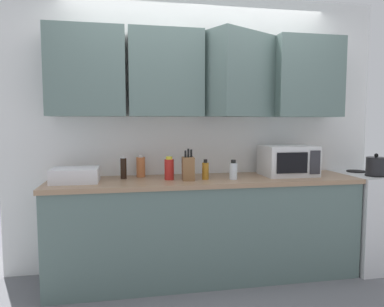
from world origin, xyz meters
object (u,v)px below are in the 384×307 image
at_px(stove_range, 379,218).
at_px(bottle_spice_jar, 141,167).
at_px(kettle, 376,166).
at_px(bottle_amber_vinegar, 205,170).
at_px(knife_block, 188,168).
at_px(bottle_clear_tall, 233,171).
at_px(microwave, 288,161).
at_px(dish_rack, 75,175).
at_px(bottle_red_sauce, 169,169).
at_px(bottle_soy_dark, 123,168).

bearing_deg(stove_range, bottle_spice_jar, 174.83).
xyz_separation_m(kettle, bottle_amber_vinegar, (-1.60, 0.11, -0.02)).
relative_size(knife_block, bottle_clear_tall, 1.58).
relative_size(stove_range, microwave, 1.90).
distance_m(bottle_clear_tall, bottle_amber_vinegar, 0.24).
bearing_deg(bottle_amber_vinegar, stove_range, 1.12).
xyz_separation_m(kettle, dish_rack, (-2.69, 0.16, -0.03)).
distance_m(kettle, bottle_red_sauce, 1.92).
relative_size(bottle_clear_tall, bottle_spice_jar, 0.85).
bearing_deg(kettle, dish_rack, 176.60).
relative_size(bottle_soy_dark, bottle_red_sauce, 1.01).
xyz_separation_m(stove_range, knife_block, (-1.92, -0.05, 0.55)).
distance_m(kettle, bottle_amber_vinegar, 1.60).
height_order(kettle, bottle_clear_tall, kettle).
bearing_deg(dish_rack, bottle_clear_tall, -4.26).
relative_size(knife_block, bottle_spice_jar, 1.35).
height_order(kettle, microwave, microwave).
relative_size(bottle_red_sauce, bottle_amber_vinegar, 1.15).
bearing_deg(stove_range, knife_block, -178.49).
height_order(stove_range, bottle_spice_jar, bottle_spice_jar).
bearing_deg(bottle_red_sauce, knife_block, -21.60).
relative_size(kettle, bottle_red_sauce, 0.99).
xyz_separation_m(bottle_amber_vinegar, bottle_spice_jar, (-0.55, 0.24, 0.02)).
height_order(knife_block, bottle_clear_tall, knife_block).
xyz_separation_m(stove_range, dish_rack, (-2.86, 0.02, 0.51)).
xyz_separation_m(microwave, bottle_amber_vinegar, (-0.81, -0.09, -0.06)).
distance_m(bottle_clear_tall, bottle_red_sauce, 0.56).
height_order(stove_range, bottle_amber_vinegar, bottle_amber_vinegar).
xyz_separation_m(kettle, knife_block, (-1.75, 0.09, 0.01)).
relative_size(bottle_red_sauce, bottle_spice_jar, 1.00).
height_order(bottle_red_sauce, bottle_spice_jar, same).
distance_m(stove_range, dish_rack, 2.91).
xyz_separation_m(bottle_clear_tall, bottle_spice_jar, (-0.79, 0.29, 0.02)).
xyz_separation_m(knife_block, bottle_red_sauce, (-0.16, 0.06, -0.01)).
bearing_deg(bottle_spice_jar, kettle, -9.25).
distance_m(knife_block, bottle_red_sauce, 0.17).
bearing_deg(bottle_amber_vinegar, bottle_soy_dark, 166.96).
xyz_separation_m(knife_block, bottle_soy_dark, (-0.55, 0.18, -0.01)).
height_order(kettle, bottle_soy_dark, kettle).
height_order(microwave, bottle_clear_tall, microwave).
height_order(bottle_amber_vinegar, bottle_spice_jar, bottle_spice_jar).
relative_size(stove_range, bottle_clear_tall, 5.28).
xyz_separation_m(bottle_soy_dark, bottle_red_sauce, (0.39, -0.12, -0.00)).
distance_m(bottle_red_sauce, bottle_amber_vinegar, 0.32).
bearing_deg(bottle_clear_tall, bottle_red_sauce, 170.65).
height_order(microwave, bottle_spice_jar, microwave).
distance_m(kettle, dish_rack, 2.70).
distance_m(stove_range, kettle, 0.59).
relative_size(bottle_soy_dark, bottle_clear_tall, 1.18).
bearing_deg(bottle_clear_tall, stove_range, 2.98).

